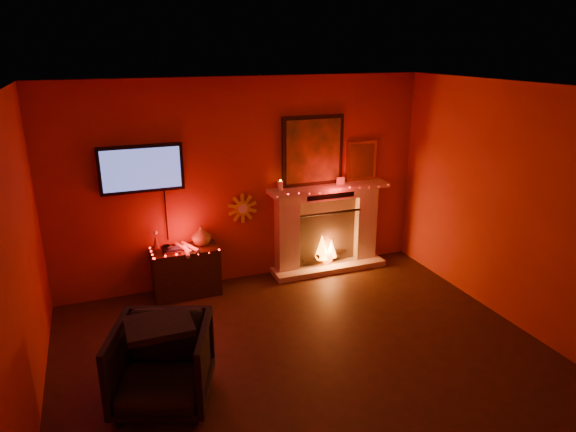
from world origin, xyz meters
The scene contains 6 objects.
room centered at (0.00, 0.00, 1.35)m, with size 5.00×5.00×5.00m.
fireplace centered at (1.14, 2.39, 0.72)m, with size 1.72×0.40×2.18m.
tv centered at (-1.30, 2.45, 1.65)m, with size 1.00×0.07×1.24m.
sunburst_clock centered at (-0.05, 2.48, 1.00)m, with size 0.40×0.03×0.40m.
console_table centered at (-0.87, 2.26, 0.36)m, with size 0.83×0.55×0.89m.
armchair centered at (-1.46, 0.22, 0.39)m, with size 0.82×0.85×0.77m, color black.
Camera 1 is at (-1.81, -3.79, 3.06)m, focal length 32.00 mm.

